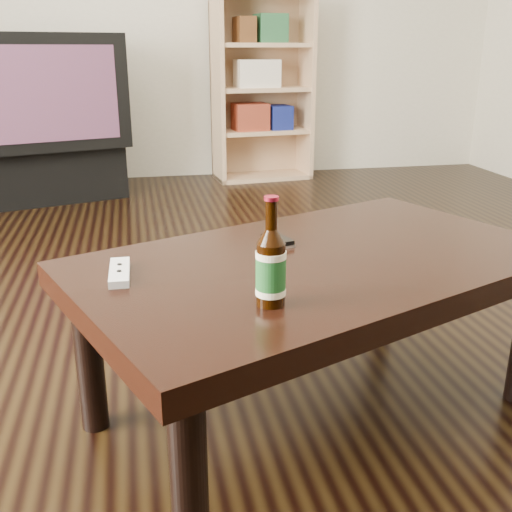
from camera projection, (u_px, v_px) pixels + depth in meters
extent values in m
cube|color=black|center=(245.00, 371.00, 1.84)|extent=(5.00, 6.00, 0.01)
cube|color=black|center=(53.00, 173.00, 3.88)|extent=(0.94, 0.66, 0.34)
cube|color=black|center=(44.00, 91.00, 3.71)|extent=(1.03, 0.81, 0.68)
cube|color=#92371B|center=(53.00, 94.00, 3.47)|extent=(0.72, 0.22, 0.54)
cube|color=tan|center=(217.00, 90.00, 4.23)|extent=(0.06, 0.32, 1.30)
cube|color=tan|center=(306.00, 88.00, 4.42)|extent=(0.06, 0.32, 1.30)
cube|color=tan|center=(262.00, 176.00, 4.53)|extent=(0.73, 0.39, 0.03)
cube|color=tan|center=(256.00, 88.00, 4.45)|extent=(0.70, 0.10, 1.30)
cube|color=tan|center=(262.00, 131.00, 4.42)|extent=(0.67, 0.35, 0.03)
cube|color=tan|center=(262.00, 89.00, 4.32)|extent=(0.67, 0.35, 0.03)
cube|color=tan|center=(263.00, 45.00, 4.22)|extent=(0.67, 0.35, 0.03)
cube|color=maroon|center=(250.00, 117.00, 4.34)|extent=(0.26, 0.22, 0.19)
cube|color=navy|center=(279.00, 117.00, 4.41)|extent=(0.18, 0.22, 0.17)
cube|color=white|center=(257.00, 73.00, 4.26)|extent=(0.32, 0.23, 0.19)
cube|color=#265C36|center=(270.00, 28.00, 4.18)|extent=(0.22, 0.22, 0.19)
cube|color=#573218|center=(244.00, 30.00, 4.13)|extent=(0.14, 0.21, 0.17)
cube|color=black|center=(319.00, 268.00, 1.49)|extent=(1.37, 1.09, 0.06)
cylinder|color=black|center=(189.00, 481.00, 1.09)|extent=(0.09, 0.09, 0.39)
cylinder|color=black|center=(89.00, 360.00, 1.51)|extent=(0.09, 0.09, 0.39)
cylinder|color=black|center=(384.00, 277.00, 2.05)|extent=(0.09, 0.09, 0.39)
cylinder|color=black|center=(271.00, 274.00, 1.19)|extent=(0.07, 0.07, 0.13)
cylinder|color=#1A5420|center=(271.00, 273.00, 1.19)|extent=(0.07, 0.07, 0.08)
cylinder|color=#FEF2CA|center=(271.00, 255.00, 1.17)|extent=(0.07, 0.07, 0.01)
cylinder|color=#FEF2CA|center=(271.00, 291.00, 1.20)|extent=(0.07, 0.07, 0.01)
cone|color=black|center=(271.00, 236.00, 1.16)|extent=(0.07, 0.07, 0.03)
cylinder|color=black|center=(271.00, 215.00, 1.15)|extent=(0.03, 0.03, 0.06)
cylinder|color=maroon|center=(271.00, 198.00, 1.14)|extent=(0.03, 0.03, 0.01)
cube|color=silver|center=(277.00, 242.00, 1.58)|extent=(0.08, 0.11, 0.01)
cube|color=black|center=(277.00, 240.00, 1.58)|extent=(0.07, 0.11, 0.01)
cylinder|color=silver|center=(283.00, 240.00, 1.55)|extent=(0.02, 0.02, 0.00)
cube|color=silver|center=(120.00, 272.00, 1.35)|extent=(0.05, 0.16, 0.02)
cylinder|color=black|center=(119.00, 264.00, 1.38)|extent=(0.01, 0.01, 0.00)
cylinder|color=black|center=(119.00, 271.00, 1.33)|extent=(0.01, 0.01, 0.00)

